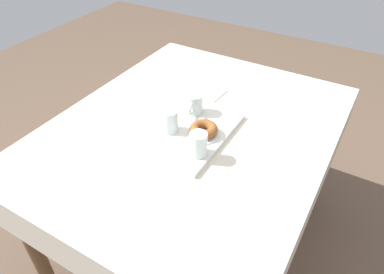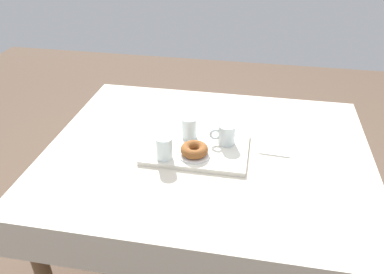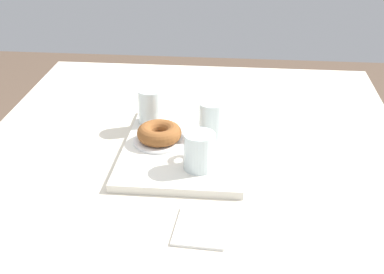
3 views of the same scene
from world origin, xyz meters
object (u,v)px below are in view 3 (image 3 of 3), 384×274
water_glass_near (151,108)px  paper_napkin (201,228)px  donut_plate_left (160,141)px  sugar_donut_left (159,133)px  serving_tray (185,147)px  water_glass_far (212,122)px  dining_table (189,188)px  tea_mug_left (199,152)px

water_glass_near → paper_napkin: water_glass_near is taller
donut_plate_left → sugar_donut_left: 0.02m
serving_tray → sugar_donut_left: bearing=91.7°
water_glass_far → dining_table: bearing=150.9°
donut_plate_left → dining_table: bearing=-118.4°
tea_mug_left → water_glass_near: water_glass_near is taller
serving_tray → tea_mug_left: size_ratio=3.92×
tea_mug_left → water_glass_far: 0.16m
dining_table → sugar_donut_left: size_ratio=12.07×
dining_table → paper_napkin: 0.30m
water_glass_near → water_glass_far: bearing=-112.0°
dining_table → serving_tray: (0.04, 0.02, 0.10)m
water_glass_far → donut_plate_left: bearing=109.4°
serving_tray → tea_mug_left: tea_mug_left is taller
dining_table → donut_plate_left: donut_plate_left is taller
dining_table → paper_napkin: bearing=-169.4°
serving_tray → tea_mug_left: bearing=-158.7°
water_glass_far → paper_napkin: 0.37m
donut_plate_left → paper_napkin: donut_plate_left is taller
water_glass_far → sugar_donut_left: 0.14m
serving_tray → dining_table: bearing=-160.8°
serving_tray → donut_plate_left: size_ratio=3.27×
sugar_donut_left → dining_table: bearing=-118.4°
dining_table → serving_tray: serving_tray is taller
dining_table → tea_mug_left: (-0.07, -0.03, 0.15)m
tea_mug_left → water_glass_near: bearing=33.2°
dining_table → donut_plate_left: bearing=61.6°
dining_table → serving_tray: 0.11m
tea_mug_left → water_glass_far: bearing=-6.7°
water_glass_near → donut_plate_left: 0.13m
serving_tray → paper_napkin: bearing=-168.2°
water_glass_near → sugar_donut_left: (-0.11, -0.04, -0.02)m
dining_table → paper_napkin: (-0.28, -0.05, 0.09)m
donut_plate_left → sugar_donut_left: (0.00, 0.00, 0.02)m
dining_table → tea_mug_left: tea_mug_left is taller
donut_plate_left → water_glass_near: bearing=19.3°
dining_table → sugar_donut_left: (0.04, 0.08, 0.13)m
sugar_donut_left → paper_napkin: sugar_donut_left is taller
tea_mug_left → water_glass_far: size_ratio=1.16×
dining_table → water_glass_far: 0.18m
water_glass_far → donut_plate_left: size_ratio=0.72×
serving_tray → sugar_donut_left: 0.07m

